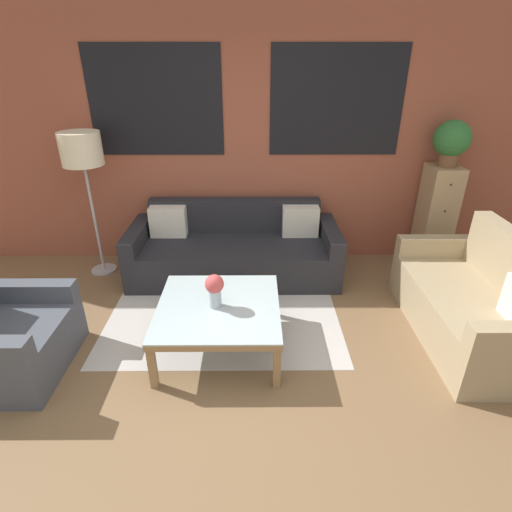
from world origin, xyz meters
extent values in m
plane|color=brown|center=(0.00, 0.00, 0.00)|extent=(16.00, 16.00, 0.00)
cube|color=brown|center=(0.00, 2.44, 1.40)|extent=(8.40, 0.08, 2.80)
cube|color=black|center=(-0.95, 2.39, 1.80)|extent=(1.40, 0.01, 1.10)
cube|color=black|center=(0.95, 2.39, 1.80)|extent=(1.40, 0.01, 1.10)
cube|color=#BCB7B2|center=(-0.22, 1.22, 0.00)|extent=(2.17, 1.75, 0.00)
cube|color=#232328|center=(-0.14, 1.82, 0.20)|extent=(1.94, 0.72, 0.40)
cube|color=#232328|center=(-0.14, 2.26, 0.39)|extent=(1.94, 0.16, 0.78)
cube|color=#232328|center=(-1.19, 1.90, 0.29)|extent=(0.16, 0.88, 0.58)
cube|color=#232328|center=(0.91, 1.90, 0.29)|extent=(0.16, 0.88, 0.58)
cube|color=silver|center=(-0.88, 2.10, 0.57)|extent=(0.40, 0.16, 0.34)
cube|color=beige|center=(0.60, 2.10, 0.57)|extent=(0.40, 0.16, 0.34)
cube|color=tan|center=(1.84, 0.81, 0.21)|extent=(0.64, 1.32, 0.42)
cube|color=tan|center=(2.24, 0.81, 0.46)|extent=(0.16, 1.32, 0.92)
cube|color=tan|center=(1.92, 1.54, 0.31)|extent=(0.80, 0.14, 0.62)
cube|color=#474C56|center=(-1.73, 0.40, 0.20)|extent=(0.64, 0.61, 0.40)
cube|color=#474C56|center=(-1.81, 0.78, 0.28)|extent=(0.80, 0.14, 0.56)
cube|color=silver|center=(-0.22, 0.65, 0.41)|extent=(0.99, 0.99, 0.01)
cube|color=#99754C|center=(-0.22, 0.18, 0.38)|extent=(0.99, 0.05, 0.05)
cube|color=#99754C|center=(-0.22, 1.12, 0.38)|extent=(0.99, 0.05, 0.05)
cube|color=#99754C|center=(-0.69, 0.65, 0.38)|extent=(0.05, 0.99, 0.05)
cube|color=#99754C|center=(0.25, 0.65, 0.38)|extent=(0.05, 0.99, 0.05)
cube|color=#99754C|center=(-0.67, 0.19, 0.20)|extent=(0.05, 0.05, 0.40)
cube|color=#99754C|center=(0.24, 0.19, 0.20)|extent=(0.06, 0.05, 0.40)
cube|color=#99754C|center=(-0.67, 1.11, 0.20)|extent=(0.05, 0.06, 0.40)
cube|color=#99754C|center=(0.24, 1.11, 0.20)|extent=(0.06, 0.06, 0.40)
cylinder|color=#B2B2B7|center=(-1.66, 2.02, 0.01)|extent=(0.28, 0.28, 0.02)
cylinder|color=#B2B2B7|center=(-1.66, 2.02, 0.62)|extent=(0.03, 0.03, 1.21)
cylinder|color=beige|center=(-1.66, 2.02, 1.39)|extent=(0.41, 0.41, 0.33)
cube|color=tan|center=(2.14, 2.17, 0.58)|extent=(0.33, 0.37, 1.17)
sphere|color=#38332D|center=(2.14, 1.98, 1.02)|extent=(0.02, 0.02, 0.02)
sphere|color=#38332D|center=(2.14, 1.98, 0.73)|extent=(0.02, 0.02, 0.02)
sphere|color=#38332D|center=(2.14, 1.98, 0.44)|extent=(0.02, 0.02, 0.02)
sphere|color=#38332D|center=(2.14, 1.98, 0.15)|extent=(0.02, 0.02, 0.02)
cylinder|color=brown|center=(2.14, 2.17, 1.23)|extent=(0.19, 0.19, 0.13)
sphere|color=#2D6B33|center=(2.14, 2.17, 1.46)|extent=(0.38, 0.38, 0.38)
cylinder|color=#ADBCC6|center=(-0.24, 0.64, 0.49)|extent=(0.10, 0.10, 0.15)
sphere|color=#CC4C4C|center=(-0.24, 0.64, 0.62)|extent=(0.15, 0.15, 0.15)
camera|label=1|loc=(0.07, -2.06, 2.22)|focal=28.00mm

